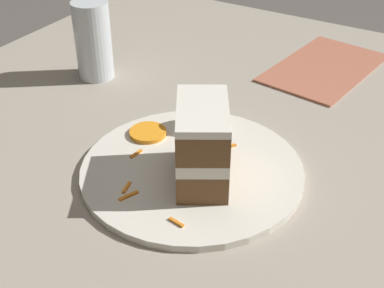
% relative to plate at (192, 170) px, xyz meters
% --- Properties ---
extents(ground_plane, '(6.00, 6.00, 0.00)m').
position_rel_plate_xyz_m(ground_plane, '(-0.05, 0.04, -0.03)').
color(ground_plane, '#4C4742').
rests_on(ground_plane, ground).
extents(dining_table, '(1.16, 1.17, 0.02)m').
position_rel_plate_xyz_m(dining_table, '(-0.05, 0.04, -0.02)').
color(dining_table, gray).
rests_on(dining_table, ground).
extents(plate, '(0.30, 0.30, 0.01)m').
position_rel_plate_xyz_m(plate, '(0.00, 0.00, 0.00)').
color(plate, silver).
rests_on(plate, dining_table).
extents(cake_slice, '(0.13, 0.11, 0.11)m').
position_rel_plate_xyz_m(cake_slice, '(0.01, 0.02, 0.06)').
color(cake_slice, brown).
rests_on(cake_slice, plate).
extents(cream_dollop, '(0.05, 0.04, 0.05)m').
position_rel_plate_xyz_m(cream_dollop, '(-0.09, -0.04, 0.03)').
color(cream_dollop, white).
rests_on(cream_dollop, plate).
extents(orange_garnish, '(0.05, 0.05, 0.01)m').
position_rel_plate_xyz_m(orange_garnish, '(-0.04, -0.10, 0.01)').
color(orange_garnish, orange).
rests_on(orange_garnish, plate).
extents(carrot_shreds_scatter, '(0.19, 0.14, 0.00)m').
position_rel_plate_xyz_m(carrot_shreds_scatter, '(0.05, -0.02, 0.01)').
color(carrot_shreds_scatter, orange).
rests_on(carrot_shreds_scatter, plate).
extents(drinking_glass, '(0.06, 0.06, 0.14)m').
position_rel_plate_xyz_m(drinking_glass, '(-0.16, -0.30, 0.05)').
color(drinking_glass, silver).
rests_on(drinking_glass, dining_table).
extents(menu_card, '(0.27, 0.18, 0.00)m').
position_rel_plate_xyz_m(menu_card, '(-0.40, 0.05, -0.00)').
color(menu_card, '#B2664C').
rests_on(menu_card, dining_table).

